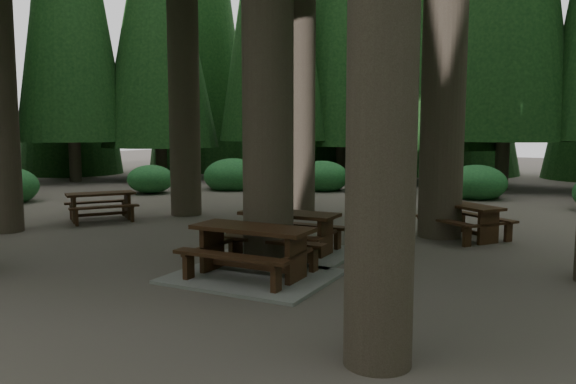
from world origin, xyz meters
The scene contains 6 objects.
ground centered at (0.00, 0.00, 0.00)m, with size 80.00×80.00×0.00m, color #585048.
picnic_table_a centered at (1.10, -0.65, 0.28)m, with size 2.56×2.19×0.80m.
picnic_table_b centered at (-5.28, 1.62, 0.46)m, with size 1.92×2.04×0.70m.
picnic_table_c centered at (0.67, 1.03, 0.26)m, with size 2.48×2.13×0.77m.
picnic_table_d centered at (2.90, 4.27, 0.47)m, with size 2.10×1.98×0.72m.
shrub_ring centered at (0.70, 0.75, 0.40)m, with size 23.86×24.64×1.49m.
Camera 1 is at (6.14, -7.34, 2.27)m, focal length 35.00 mm.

